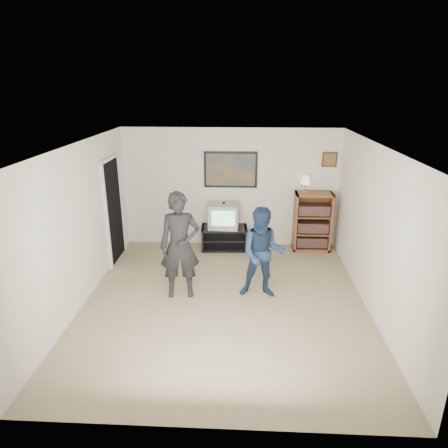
# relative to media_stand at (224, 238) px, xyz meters

# --- Properties ---
(room_shell) EXTENTS (4.51, 5.00, 2.51)m
(room_shell) POSITION_rel_media_stand_xyz_m (0.12, -1.88, 1.01)
(room_shell) COLOR #736849
(room_shell) RESTS_ON ground
(media_stand) EXTENTS (0.99, 0.59, 0.48)m
(media_stand) POSITION_rel_media_stand_xyz_m (0.00, 0.00, 0.00)
(media_stand) COLOR black
(media_stand) RESTS_ON room_shell
(crt_television) EXTENTS (0.63, 0.54, 0.51)m
(crt_television) POSITION_rel_media_stand_xyz_m (-0.01, 0.00, 0.50)
(crt_television) COLOR #A8A7A2
(crt_television) RESTS_ON media_stand
(bookshelf) EXTENTS (0.75, 0.43, 1.23)m
(bookshelf) POSITION_rel_media_stand_xyz_m (1.83, 0.05, 0.38)
(bookshelf) COLOR brown
(bookshelf) RESTS_ON room_shell
(table_lamp) EXTENTS (0.22, 0.22, 0.35)m
(table_lamp) POSITION_rel_media_stand_xyz_m (1.64, 0.08, 1.17)
(table_lamp) COLOR beige
(table_lamp) RESTS_ON bookshelf
(person_tall) EXTENTS (0.70, 0.51, 1.76)m
(person_tall) POSITION_rel_media_stand_xyz_m (-0.61, -2.02, 0.64)
(person_tall) COLOR black
(person_tall) RESTS_ON room_shell
(person_short) EXTENTS (0.76, 0.60, 1.52)m
(person_short) POSITION_rel_media_stand_xyz_m (0.72, -1.98, 0.52)
(person_short) COLOR #1B2D4A
(person_short) RESTS_ON room_shell
(controller_left) EXTENTS (0.07, 0.11, 0.03)m
(controller_left) POSITION_rel_media_stand_xyz_m (-0.59, -1.84, 1.00)
(controller_left) COLOR white
(controller_left) RESTS_ON person_tall
(controller_right) EXTENTS (0.07, 0.13, 0.04)m
(controller_right) POSITION_rel_media_stand_xyz_m (0.66, -1.75, 0.87)
(controller_right) COLOR white
(controller_right) RESTS_ON person_short
(poster) EXTENTS (1.10, 0.03, 0.75)m
(poster) POSITION_rel_media_stand_xyz_m (0.12, 0.25, 1.41)
(poster) COLOR black
(poster) RESTS_ON room_shell
(air_vent) EXTENTS (0.28, 0.02, 0.14)m
(air_vent) POSITION_rel_media_stand_xyz_m (-0.43, 0.25, 1.71)
(air_vent) COLOR white
(air_vent) RESTS_ON room_shell
(small_picture) EXTENTS (0.30, 0.03, 0.30)m
(small_picture) POSITION_rel_media_stand_xyz_m (2.12, 0.25, 1.64)
(small_picture) COLOR #432715
(small_picture) RESTS_ON room_shell
(doorway) EXTENTS (0.03, 0.85, 2.00)m
(doorway) POSITION_rel_media_stand_xyz_m (-2.12, -0.63, 0.76)
(doorway) COLOR black
(doorway) RESTS_ON room_shell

